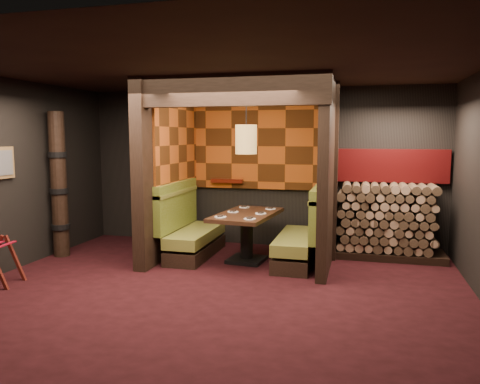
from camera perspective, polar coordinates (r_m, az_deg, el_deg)
name	(u,v)px	position (r m, az deg, el deg)	size (l,w,h in m)	color
floor	(215,292)	(6.20, -3.10, -12.12)	(6.50, 5.50, 0.02)	black
ceiling	(213,66)	(5.93, -3.29, 15.13)	(6.50, 5.50, 0.02)	black
wall_back	(260,168)	(8.55, 2.47, 2.97)	(6.50, 0.02, 2.85)	black
wall_front	(92,221)	(3.40, -17.59, -3.37)	(6.50, 0.02, 2.85)	black
partition_left	(167,171)	(7.91, -8.87, 2.57)	(0.20, 2.20, 2.85)	black
partition_right	(328,174)	(7.32, 10.70, 2.19)	(0.15, 2.10, 2.85)	black
header_beam	(227,90)	(6.57, -1.57, 12.30)	(2.85, 0.18, 0.44)	black
tapa_back_panel	(258,146)	(8.49, 2.25, 5.61)	(2.40, 0.06, 1.55)	#A74813
tapa_side_panel	(177,145)	(8.00, -7.63, 5.69)	(0.04, 1.85, 1.45)	#A74813
lacquer_shelf	(227,181)	(8.61, -1.60, 1.36)	(0.60, 0.12, 0.07)	#501107
booth_bench_left	(190,232)	(7.91, -6.14, -4.89)	(0.68, 1.60, 1.14)	black
booth_bench_right	(303,238)	(7.46, 7.66, -5.63)	(0.68, 1.60, 1.14)	black
dining_table	(247,228)	(7.47, 0.83, -4.36)	(0.97, 1.57, 0.79)	black
place_settings	(247,212)	(7.42, 0.83, -2.49)	(0.76, 1.25, 0.03)	white
pendant_lamp	(246,139)	(7.27, 0.75, 6.44)	(0.33, 0.33, 1.12)	#A07A3D
framed_picture	(4,163)	(7.59, -26.79, 3.21)	(0.05, 0.36, 0.46)	olive
totem_column	(59,186)	(8.30, -21.21, 0.73)	(0.31, 0.31, 2.40)	black
firewood_stack	(391,221)	(8.07, 17.90, -3.42)	(1.73, 0.70, 1.22)	black
mosaic_header	(392,166)	(8.29, 18.00, 3.06)	(1.83, 0.10, 0.56)	maroon
bay_front_post	(335,173)	(7.58, 11.52, 2.33)	(0.08, 0.08, 2.85)	black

